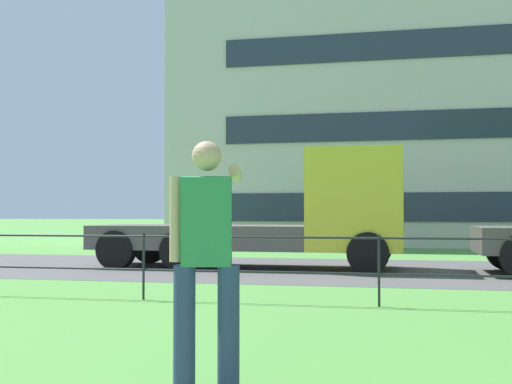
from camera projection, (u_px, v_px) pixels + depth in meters
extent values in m
cube|color=#565454|center=(390.00, 271.00, 15.25)|extent=(80.00, 7.26, 0.01)
cylinder|color=#232328|center=(144.00, 266.00, 10.14)|extent=(0.04, 0.04, 1.00)
cylinder|color=#232328|center=(379.00, 271.00, 9.37)|extent=(0.04, 0.04, 1.00)
cylinder|color=#232328|center=(379.00, 274.00, 9.37)|extent=(34.88, 0.03, 0.03)
cylinder|color=#232328|center=(379.00, 238.00, 9.39)|extent=(34.88, 0.03, 0.03)
cylinder|color=navy|center=(184.00, 329.00, 4.88)|extent=(0.16, 0.16, 0.92)
cylinder|color=navy|center=(229.00, 329.00, 4.88)|extent=(0.16, 0.16, 0.92)
cube|color=#2D7F4C|center=(207.00, 221.00, 4.91)|extent=(0.41, 0.35, 0.66)
sphere|color=tan|center=(207.00, 156.00, 4.92)|extent=(0.22, 0.22, 0.22)
cylinder|color=tan|center=(235.00, 173.00, 5.23)|extent=(0.23, 0.63, 0.10)
cylinder|color=tan|center=(176.00, 219.00, 4.91)|extent=(0.09, 0.09, 0.62)
cube|color=yellow|center=(357.00, 200.00, 15.50)|extent=(2.10, 2.30, 2.30)
cube|color=#283342|center=(396.00, 185.00, 15.31)|extent=(0.12, 1.84, 0.87)
cube|color=#56514C|center=(205.00, 237.00, 16.28)|extent=(5.20, 2.31, 0.56)
cylinder|color=black|center=(373.00, 248.00, 16.42)|extent=(0.90, 0.30, 0.90)
cylinder|color=black|center=(368.00, 253.00, 14.36)|extent=(0.90, 0.30, 0.90)
cylinder|color=black|center=(207.00, 246.00, 17.36)|extent=(0.90, 0.30, 0.90)
cylinder|color=black|center=(180.00, 251.00, 15.30)|extent=(0.90, 0.30, 0.90)
cylinder|color=black|center=(150.00, 246.00, 17.71)|extent=(0.90, 0.30, 0.90)
cylinder|color=black|center=(116.00, 250.00, 15.64)|extent=(0.90, 0.30, 0.90)
cylinder|color=black|center=(506.00, 250.00, 15.38)|extent=(0.90, 0.31, 0.90)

